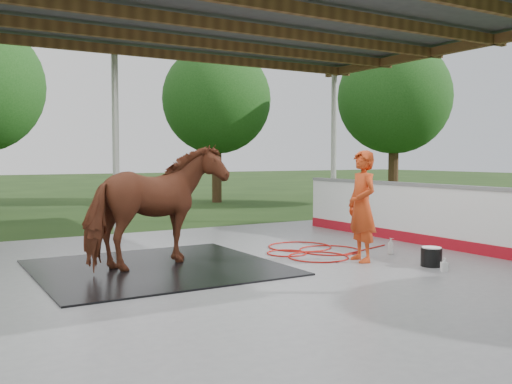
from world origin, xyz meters
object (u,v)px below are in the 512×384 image
dasher_board (449,219)px  handler (362,206)px  wash_bucket (431,256)px  horse (157,205)px

dasher_board → handler: 2.18m
dasher_board → wash_bucket: bearing=-147.3°
dasher_board → wash_bucket: size_ratio=25.49×
horse → wash_bucket: size_ratio=6.83×
dasher_board → horse: 5.23m
horse → wash_bucket: bearing=-135.6°
handler → wash_bucket: (0.63, -0.84, -0.72)m
handler → wash_bucket: 1.28m
dasher_board → horse: bearing=169.1°
horse → wash_bucket: horse is taller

